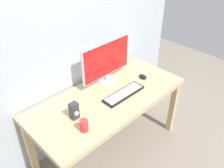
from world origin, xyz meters
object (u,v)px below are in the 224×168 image
desk (108,103)px  mouse (143,77)px  keyboard_primary (124,94)px  audio_controller (74,111)px  coffee_mug (84,125)px  monitor (107,61)px

desk → mouse: mouse is taller
desk → keyboard_primary: 0.18m
audio_controller → coffee_mug: 0.18m
audio_controller → desk: bearing=2.5°
mouse → audio_controller: 0.92m
keyboard_primary → coffee_mug: 0.59m
desk → keyboard_primary: keyboard_primary is taller
mouse → coffee_mug: coffee_mug is taller
monitor → audio_controller: size_ratio=3.91×
keyboard_primary → audio_controller: size_ratio=2.95×
coffee_mug → audio_controller: bearing=78.3°
desk → coffee_mug: coffee_mug is taller
desk → mouse: size_ratio=15.97×
monitor → desk: bearing=-131.3°
keyboard_primary → coffee_mug: bearing=-170.2°
monitor → mouse: bearing=-36.8°
mouse → audio_controller: bearing=-173.1°
desk → monitor: monitor is taller
keyboard_primary → mouse: 0.38m
desk → keyboard_primary: size_ratio=3.41×
monitor → keyboard_primary: bearing=-100.4°
keyboard_primary → audio_controller: 0.56m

